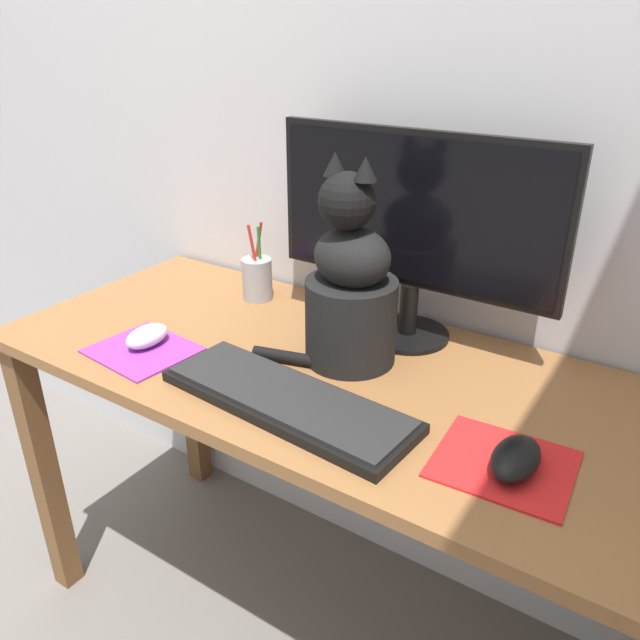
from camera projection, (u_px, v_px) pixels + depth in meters
name	position (u px, v px, depth m)	size (l,w,h in m)	color
ground_plane	(332.00, 630.00, 1.46)	(12.00, 12.00, 0.00)	slate
wall_back	(428.00, 46.00, 1.16)	(7.00, 0.04, 2.50)	silver
desk	(335.00, 415.00, 1.20)	(1.37, 0.57, 0.71)	brown
monitor	(414.00, 224.00, 1.17)	(0.58, 0.17, 0.41)	black
keyboard	(286.00, 399.00, 1.04)	(0.47, 0.19, 0.02)	black
mousepad_left	(143.00, 350.00, 1.21)	(0.20, 0.18, 0.00)	purple
mousepad_right	(503.00, 464.00, 0.90)	(0.20, 0.18, 0.00)	red
computer_mouse_left	(147.00, 336.00, 1.22)	(0.06, 0.10, 0.04)	white
computer_mouse_right	(516.00, 458.00, 0.88)	(0.06, 0.11, 0.04)	black
cat	(350.00, 290.00, 1.12)	(0.25, 0.20, 0.39)	black
pen_cup	(257.00, 278.00, 1.43)	(0.07, 0.07, 0.18)	#99999E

